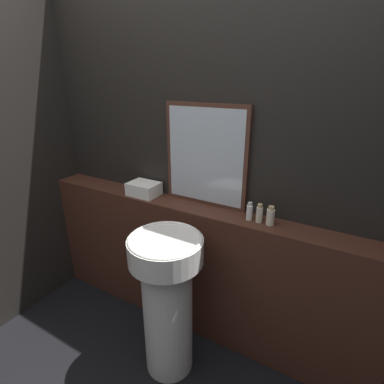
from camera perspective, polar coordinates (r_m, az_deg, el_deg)
name	(u,v)px	position (r m, az deg, el deg)	size (l,w,h in m)	color
wall_back	(203,162)	(2.01, 2.05, 5.78)	(8.00, 0.06, 2.50)	black
vanity_counter	(193,268)	(2.24, 0.12, -14.20)	(2.47, 0.21, 0.98)	#422319
pedestal_sink	(167,297)	(1.92, -4.72, -19.35)	(0.43, 0.43, 0.95)	silver
mirror	(206,156)	(1.94, 2.62, 6.83)	(0.58, 0.03, 0.66)	#47281E
towel_stack	(144,189)	(2.20, -9.14, 0.60)	(0.22, 0.16, 0.09)	white
shampoo_bottle	(249,212)	(1.83, 10.90, -3.71)	(0.04, 0.04, 0.11)	white
conditioner_bottle	(259,214)	(1.81, 12.72, -4.07)	(0.04, 0.04, 0.12)	beige
lotion_bottle	(271,216)	(1.79, 14.73, -4.48)	(0.05, 0.05, 0.12)	beige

